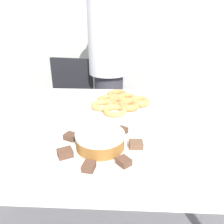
# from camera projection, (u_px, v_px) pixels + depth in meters

# --- Properties ---
(wall_back) EXTENTS (8.00, 0.05, 2.60)m
(wall_back) POSITION_uv_depth(u_px,v_px,m) (121.00, 7.00, 2.28)
(wall_back) COLOR beige
(wall_back) RESTS_ON ground_plane
(table) EXTENTS (1.48, 0.99, 0.75)m
(table) POSITION_uv_depth(u_px,v_px,m) (116.00, 137.00, 1.08)
(table) COLOR white
(table) RESTS_ON ground_plane
(person_standing) EXTENTS (0.34, 0.34, 1.52)m
(person_standing) POSITION_uv_depth(u_px,v_px,m) (109.00, 68.00, 1.88)
(person_standing) COLOR #383842
(person_standing) RESTS_ON ground_plane
(office_chair_left) EXTENTS (0.51, 0.51, 0.87)m
(office_chair_left) POSITION_uv_depth(u_px,v_px,m) (68.00, 112.00, 2.00)
(office_chair_left) COLOR black
(office_chair_left) RESTS_ON ground_plane
(plate_cake) EXTENTS (0.36, 0.36, 0.01)m
(plate_cake) POSITION_uv_depth(u_px,v_px,m) (100.00, 148.00, 0.83)
(plate_cake) COLOR white
(plate_cake) RESTS_ON table
(plate_donuts) EXTENTS (0.39, 0.39, 0.01)m
(plate_donuts) POSITION_uv_depth(u_px,v_px,m) (120.00, 106.00, 1.22)
(plate_donuts) COLOR white
(plate_donuts) RESTS_ON table
(frosted_cake) EXTENTS (0.18, 0.18, 0.06)m
(frosted_cake) POSITION_uv_depth(u_px,v_px,m) (100.00, 140.00, 0.81)
(frosted_cake) COLOR #9E662D
(frosted_cake) RESTS_ON plate_cake
(lamington_0) EXTENTS (0.06, 0.06, 0.02)m
(lamington_0) POSITION_uv_depth(u_px,v_px,m) (122.00, 131.00, 0.91)
(lamington_0) COLOR #513828
(lamington_0) RESTS_ON plate_cake
(lamington_1) EXTENTS (0.05, 0.06, 0.03)m
(lamington_1) POSITION_uv_depth(u_px,v_px,m) (95.00, 128.00, 0.94)
(lamington_1) COLOR #513828
(lamington_1) RESTS_ON plate_cake
(lamington_2) EXTENTS (0.06, 0.06, 0.02)m
(lamington_2) POSITION_uv_depth(u_px,v_px,m) (71.00, 136.00, 0.87)
(lamington_2) COLOR #513828
(lamington_2) RESTS_ON plate_cake
(lamington_3) EXTENTS (0.07, 0.06, 0.03)m
(lamington_3) POSITION_uv_depth(u_px,v_px,m) (65.00, 153.00, 0.77)
(lamington_3) COLOR brown
(lamington_3) RESTS_ON plate_cake
(lamington_4) EXTENTS (0.04, 0.05, 0.02)m
(lamington_4) POSITION_uv_depth(u_px,v_px,m) (89.00, 166.00, 0.70)
(lamington_4) COLOR brown
(lamington_4) RESTS_ON plate_cake
(lamington_5) EXTENTS (0.06, 0.06, 0.02)m
(lamington_5) POSITION_uv_depth(u_px,v_px,m) (124.00, 162.00, 0.72)
(lamington_5) COLOR brown
(lamington_5) RESTS_ON plate_cake
(lamington_6) EXTENTS (0.05, 0.05, 0.02)m
(lamington_6) POSITION_uv_depth(u_px,v_px,m) (136.00, 144.00, 0.82)
(lamington_6) COLOR brown
(lamington_6) RESTS_ON plate_cake
(donut_0) EXTENTS (0.11, 0.11, 0.03)m
(donut_0) POSITION_uv_depth(u_px,v_px,m) (120.00, 102.00, 1.21)
(donut_0) COLOR #C68447
(donut_0) RESTS_ON plate_donuts
(donut_1) EXTENTS (0.10, 0.10, 0.03)m
(donut_1) POSITION_uv_depth(u_px,v_px,m) (106.00, 99.00, 1.25)
(donut_1) COLOR #D18E4C
(donut_1) RESTS_ON plate_donuts
(donut_2) EXTENTS (0.12, 0.12, 0.03)m
(donut_2) POSITION_uv_depth(u_px,v_px,m) (102.00, 105.00, 1.17)
(donut_2) COLOR tan
(donut_2) RESTS_ON plate_donuts
(donut_3) EXTENTS (0.12, 0.12, 0.03)m
(donut_3) POSITION_uv_depth(u_px,v_px,m) (115.00, 111.00, 1.10)
(donut_3) COLOR tan
(donut_3) RESTS_ON plate_donuts
(donut_4) EXTENTS (0.12, 0.12, 0.04)m
(donut_4) POSITION_uv_depth(u_px,v_px,m) (129.00, 105.00, 1.16)
(donut_4) COLOR #C68447
(donut_4) RESTS_ON plate_donuts
(donut_5) EXTENTS (0.11, 0.11, 0.04)m
(donut_5) POSITION_uv_depth(u_px,v_px,m) (140.00, 102.00, 1.20)
(donut_5) COLOR #D18E4C
(donut_5) RESTS_ON plate_donuts
(donut_6) EXTENTS (0.12, 0.12, 0.04)m
(donut_6) POSITION_uv_depth(u_px,v_px,m) (126.00, 98.00, 1.26)
(donut_6) COLOR #D18E4C
(donut_6) RESTS_ON plate_donuts
(donut_7) EXTENTS (0.13, 0.13, 0.04)m
(donut_7) POSITION_uv_depth(u_px,v_px,m) (117.00, 95.00, 1.31)
(donut_7) COLOR #C68447
(donut_7) RESTS_ON plate_donuts
(napkin) EXTENTS (0.17, 0.15, 0.01)m
(napkin) POSITION_uv_depth(u_px,v_px,m) (20.00, 123.00, 1.02)
(napkin) COLOR white
(napkin) RESTS_ON table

